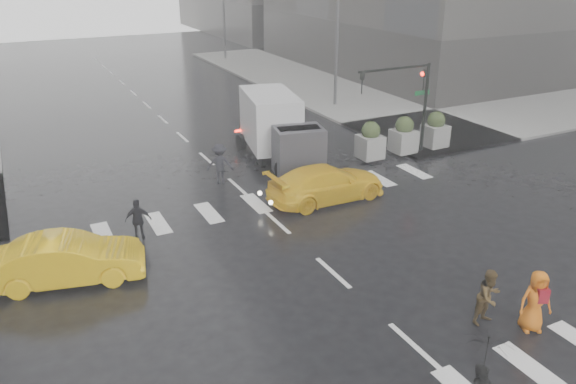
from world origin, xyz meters
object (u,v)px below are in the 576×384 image
traffic_signal_pole (410,92)px  pedestrian_brown (489,297)px  pedestrian_orange (536,301)px  taxi_mid (68,260)px  box_truck (277,127)px

traffic_signal_pole → pedestrian_brown: size_ratio=2.80×
pedestrian_brown → pedestrian_orange: bearing=-49.2°
pedestrian_orange → taxi_mid: pedestrian_orange is taller
taxi_mid → box_truck: box_truck is taller
traffic_signal_pole → pedestrian_orange: traffic_signal_pole is taller
pedestrian_brown → box_truck: bearing=81.0°
pedestrian_brown → taxi_mid: pedestrian_brown is taller
pedestrian_orange → taxi_mid: size_ratio=0.39×
traffic_signal_pole → box_truck: bearing=160.2°
taxi_mid → pedestrian_orange: bearing=-114.6°
taxi_mid → box_truck: bearing=-43.8°
traffic_signal_pole → pedestrian_brown: bearing=-118.7°
taxi_mid → box_truck: (10.42, 6.93, 0.94)m
box_truck → traffic_signal_pole: bearing=-7.7°
traffic_signal_pole → pedestrian_brown: (-6.63, -12.09, -2.41)m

